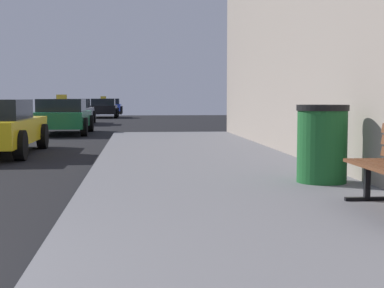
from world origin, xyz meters
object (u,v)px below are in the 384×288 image
trash_bin (322,143)px  car_black (104,108)px  car_silver (73,111)px  car_blue (110,106)px  car_green (63,116)px

trash_bin → car_black: (-4.70, 30.94, -0.04)m
car_silver → car_blue: (1.03, 17.90, -0.00)m
trash_bin → car_black: size_ratio=0.26×
car_silver → car_blue: same height
trash_bin → car_blue: bearing=96.8°
car_silver → car_blue: bearing=86.7°
car_green → car_black: same height
trash_bin → car_blue: car_blue is taller
car_green → car_blue: bearing=88.9°
car_green → car_silver: 8.08m
car_green → car_black: 17.51m
car_silver → car_green: bearing=-86.4°
car_green → car_blue: (0.51, 25.96, -0.00)m
car_silver → car_blue: size_ratio=1.02×
trash_bin → car_black: bearing=98.6°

